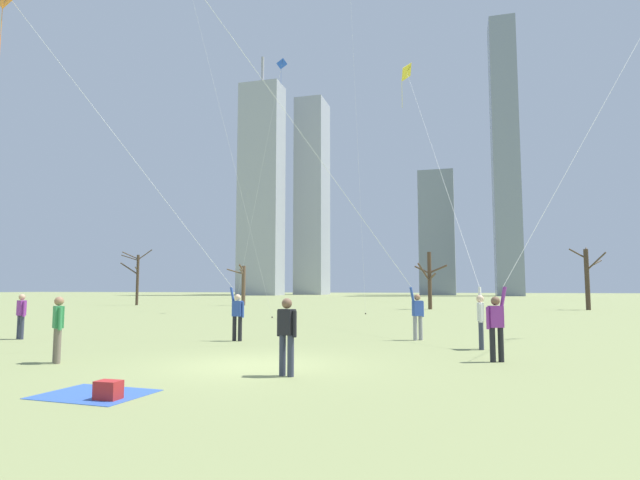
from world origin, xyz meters
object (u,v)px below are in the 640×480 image
Objects in this scene: bare_tree_center at (430,278)px; distant_kite_high_overhead_teal at (352,22)px; bystander_far_off_by_trees at (58,326)px; bare_tree_rightmost at (587,276)px; kite_flyer_midfield_center_orange at (183,238)px; kite_flyer_far_back_red at (387,269)px; bare_tree_far_right_edge at (243,284)px; bare_tree_leftmost at (137,276)px; kite_flyer_midfield_right_white at (535,249)px; kite_flyer_foreground_left_yellow at (452,225)px; bystander_watching_nearby at (21,314)px; distant_kite_drifting_left_blue at (277,88)px; picnic_spot at (102,392)px; bystander_strolling_midfield at (287,332)px.

distant_kite_high_overhead_teal is at bearing -123.93° from bare_tree_center.
bare_tree_rightmost is at bearing 62.04° from bystander_far_off_by_trees.
kite_flyer_midfield_center_orange is 0.93× the size of kite_flyer_far_back_red.
kite_flyer_far_back_red is 3.19× the size of bare_tree_far_right_edge.
bare_tree_center is (31.44, -2.80, -0.42)m from bare_tree_leftmost.
distant_kite_high_overhead_teal is 4.90× the size of bare_tree_rightmost.
bare_tree_far_right_edge is at bearing 165.22° from bare_tree_center.
kite_flyer_midfield_right_white is 49.50m from bare_tree_leftmost.
kite_flyer_foreground_left_yellow is 1.21× the size of kite_flyer_far_back_red.
distant_kite_high_overhead_teal is at bearing 71.98° from bystander_watching_nearby.
distant_kite_drifting_left_blue is at bearing -25.85° from bare_tree_leftmost.
bystander_watching_nearby is at bearing 141.29° from picnic_spot.
kite_flyer_midfield_center_orange is at bearing -52.84° from bare_tree_leftmost.
bare_tree_far_right_edge is (-32.99, 3.02, -0.52)m from bare_tree_rightmost.
bare_tree_center reaches higher than bystander_far_off_by_trees.
kite_flyer_midfield_center_orange is 9.94m from picnic_spot.
kite_flyer_foreground_left_yellow is 14.20m from picnic_spot.
bystander_far_off_by_trees is 0.06× the size of distant_kite_high_overhead_teal.
kite_flyer_midfield_right_white is at bearing 38.97° from bystander_strolling_midfield.
picnic_spot is (-7.80, -7.26, -2.79)m from kite_flyer_midfield_right_white.
bystander_far_off_by_trees is 0.27× the size of bare_tree_leftmost.
bystander_watching_nearby is 0.08× the size of distant_kite_drifting_left_blue.
bare_tree_far_right_edge is (-7.31, 35.99, 1.41)m from bystander_watching_nearby.
bystander_watching_nearby is (-17.32, 0.37, -1.98)m from kite_flyer_midfield_right_white.
kite_flyer_far_back_red reaches higher than bystander_strolling_midfield.
bystander_watching_nearby is 33.28m from bare_tree_center.
bare_tree_rightmost is (16.16, 40.59, 2.74)m from picnic_spot.
bare_tree_center is at bearing -14.78° from bare_tree_far_right_edge.
kite_flyer_midfield_right_white is 0.70× the size of distant_kite_high_overhead_teal.
kite_flyer_foreground_left_yellow is at bearing -40.34° from bare_tree_leftmost.
bystander_far_off_by_trees is at bearing -135.13° from kite_flyer_foreground_left_yellow.
kite_flyer_midfield_center_orange is at bearing 135.62° from bystander_strolling_midfield.
distant_kite_drifting_left_blue is (-16.44, 24.37, 15.67)m from kite_flyer_midfield_right_white.
kite_flyer_midfield_center_orange is 0.62× the size of distant_kite_drifting_left_blue.
kite_flyer_midfield_right_white reaches higher than bystander_strolling_midfield.
bare_tree_far_right_edge is 20.67m from bare_tree_center.
bare_tree_rightmost is at bearing 68.30° from picnic_spot.
bare_tree_center is at bearing 98.50° from kite_flyer_midfield_right_white.
bare_tree_rightmost is (13.86, 37.78, 1.93)m from bystander_strolling_midfield.
kite_flyer_midfield_right_white is 33.31m from distant_kite_drifting_left_blue.
bystander_watching_nearby is 12.23m from picnic_spot.
kite_flyer_midfield_center_orange is 27.94m from distant_kite_drifting_left_blue.
bystander_strolling_midfield is at bearing 50.74° from picnic_spot.
distant_kite_drifting_left_blue reaches higher than bystander_strolling_midfield.
kite_flyer_midfield_right_white is 3.04× the size of bare_tree_leftmost.
distant_kite_drifting_left_blue is (0.88, 24.00, 17.64)m from bystander_watching_nearby.
bare_tree_center is at bearing 78.91° from bystander_far_off_by_trees.
picnic_spot is (9.52, -7.63, -0.81)m from bystander_watching_nearby.
picnic_spot is 0.35× the size of bare_tree_rightmost.
kite_flyer_midfield_center_orange is at bearing -69.32° from bare_tree_far_right_edge.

